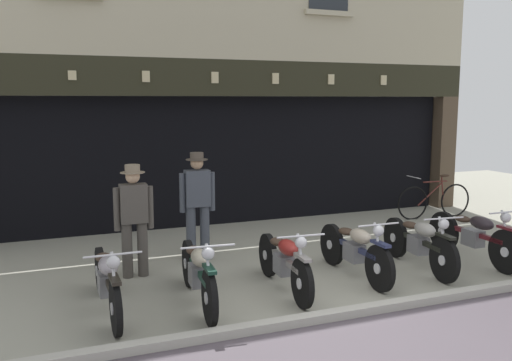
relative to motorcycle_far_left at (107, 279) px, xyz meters
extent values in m
cube|color=gray|center=(2.54, 3.74, -0.45)|extent=(23.93, 10.00, 0.08)
cube|color=#ABA79C|center=(2.54, -1.18, -0.40)|extent=(23.93, 0.16, 0.18)
cube|color=black|center=(2.54, 6.04, 0.89)|extent=(10.98, 4.00, 2.60)
cube|color=#4C3D2D|center=(8.29, 3.92, 0.89)|extent=(0.44, 0.36, 2.60)
cube|color=#23282D|center=(2.54, 4.29, 1.02)|extent=(10.50, 0.03, 2.18)
cube|color=black|center=(2.54, 3.86, 2.54)|extent=(11.93, 0.24, 0.70)
cube|color=#C6B789|center=(-0.04, 3.73, 2.54)|extent=(0.14, 0.03, 0.16)
cube|color=#C6B789|center=(1.24, 3.73, 2.54)|extent=(0.14, 0.03, 0.20)
cube|color=#C6B789|center=(2.56, 3.73, 2.54)|extent=(0.14, 0.03, 0.21)
cube|color=#C6B789|center=(3.83, 3.73, 2.54)|extent=(0.14, 0.03, 0.21)
cube|color=#C6B789|center=(5.10, 3.73, 2.54)|extent=(0.14, 0.03, 0.21)
cube|color=#C6B789|center=(6.40, 3.73, 2.54)|extent=(0.14, 0.03, 0.21)
cube|color=#B7AD90|center=(5.01, 3.69, 3.86)|extent=(1.10, 0.12, 0.10)
cylinder|color=black|center=(0.00, -0.69, -0.11)|extent=(0.07, 0.61, 0.61)
cylinder|color=silver|center=(0.00, -0.69, -0.11)|extent=(0.10, 0.13, 0.13)
cylinder|color=black|center=(0.00, 0.75, -0.11)|extent=(0.08, 0.61, 0.61)
cylinder|color=silver|center=(0.00, 0.75, -0.11)|extent=(0.11, 0.13, 0.13)
cube|color=black|center=(0.00, 0.03, 0.01)|extent=(0.07, 1.33, 0.07)
cube|color=slate|center=(0.00, 0.03, -0.06)|extent=(0.20, 0.32, 0.26)
ellipsoid|color=gray|center=(0.00, -0.15, 0.21)|extent=(0.22, 0.46, 0.20)
ellipsoid|color=#38281E|center=(0.00, 0.29, 0.19)|extent=(0.20, 0.30, 0.10)
cube|color=black|center=(0.00, -0.69, 0.22)|extent=(0.10, 0.36, 0.04)
sphere|color=silver|center=(0.00, -0.63, 0.39)|extent=(0.15, 0.15, 0.15)
cylinder|color=silver|center=(0.00, -0.63, 0.47)|extent=(0.62, 0.02, 0.02)
cylinder|color=silver|center=(0.00, -0.65, 0.18)|extent=(0.04, 0.29, 0.60)
cylinder|color=black|center=(1.02, -0.80, -0.09)|extent=(0.13, 0.64, 0.64)
cylinder|color=silver|center=(1.02, -0.80, -0.09)|extent=(0.11, 0.15, 0.14)
cylinder|color=black|center=(1.15, 0.58, -0.09)|extent=(0.14, 0.64, 0.64)
cylinder|color=silver|center=(1.15, 0.58, -0.09)|extent=(0.12, 0.15, 0.14)
cube|color=#133226|center=(1.09, -0.11, 0.03)|extent=(0.19, 1.27, 0.07)
cube|color=slate|center=(1.09, -0.11, -0.04)|extent=(0.23, 0.34, 0.26)
ellipsoid|color=#A49B85|center=(1.07, -0.28, 0.23)|extent=(0.26, 0.48, 0.20)
ellipsoid|color=#38281E|center=(1.11, 0.13, 0.21)|extent=(0.23, 0.32, 0.10)
cube|color=#133226|center=(1.02, -0.80, 0.24)|extent=(0.13, 0.37, 0.04)
sphere|color=silver|center=(1.03, -0.74, 0.41)|extent=(0.15, 0.15, 0.15)
cylinder|color=silver|center=(1.03, -0.74, 0.49)|extent=(0.62, 0.08, 0.02)
cylinder|color=silver|center=(1.03, -0.76, 0.20)|extent=(0.06, 0.25, 0.61)
cylinder|color=black|center=(2.23, -0.72, -0.11)|extent=(0.12, 0.62, 0.62)
cylinder|color=silver|center=(2.23, -0.72, -0.11)|extent=(0.11, 0.14, 0.14)
cylinder|color=black|center=(2.33, 0.59, -0.11)|extent=(0.13, 0.62, 0.62)
cylinder|color=silver|center=(2.33, 0.59, -0.11)|extent=(0.12, 0.14, 0.14)
cube|color=gray|center=(2.28, -0.07, 0.01)|extent=(0.17, 1.21, 0.07)
cube|color=slate|center=(2.28, -0.07, -0.06)|extent=(0.22, 0.33, 0.26)
ellipsoid|color=maroon|center=(2.27, -0.23, 0.21)|extent=(0.26, 0.48, 0.20)
ellipsoid|color=#38281E|center=(2.30, 0.17, 0.19)|extent=(0.22, 0.31, 0.10)
cube|color=gray|center=(2.23, -0.72, 0.22)|extent=(0.13, 0.37, 0.04)
sphere|color=silver|center=(2.23, -0.66, 0.39)|extent=(0.15, 0.15, 0.15)
cylinder|color=silver|center=(2.23, -0.66, 0.47)|extent=(0.62, 0.07, 0.02)
cylinder|color=silver|center=(2.23, -0.68, 0.18)|extent=(0.06, 0.29, 0.60)
cylinder|color=black|center=(3.44, -0.59, -0.10)|extent=(0.08, 0.64, 0.63)
cylinder|color=silver|center=(3.44, -0.59, -0.10)|extent=(0.10, 0.14, 0.14)
cylinder|color=black|center=(3.47, 0.72, -0.10)|extent=(0.09, 0.64, 0.63)
cylinder|color=silver|center=(3.47, 0.72, -0.10)|extent=(0.11, 0.14, 0.14)
cube|color=#292F51|center=(3.46, 0.07, 0.02)|extent=(0.10, 1.21, 0.07)
cube|color=slate|center=(3.46, 0.07, -0.05)|extent=(0.21, 0.32, 0.26)
ellipsoid|color=#A99C89|center=(3.45, -0.09, 0.22)|extent=(0.23, 0.46, 0.20)
ellipsoid|color=#38281E|center=(3.46, 0.30, 0.20)|extent=(0.21, 0.30, 0.10)
cube|color=#292F51|center=(3.44, -0.59, 0.24)|extent=(0.11, 0.36, 0.04)
sphere|color=silver|center=(3.44, -0.53, 0.40)|extent=(0.15, 0.15, 0.15)
cylinder|color=silver|center=(3.44, -0.53, 0.48)|extent=(0.62, 0.04, 0.02)
cylinder|color=silver|center=(3.44, -0.55, 0.19)|extent=(0.04, 0.27, 0.61)
cylinder|color=black|center=(4.48, -0.62, -0.09)|extent=(0.14, 0.65, 0.64)
cylinder|color=silver|center=(4.48, -0.62, -0.09)|extent=(0.11, 0.15, 0.14)
cylinder|color=black|center=(4.63, 0.70, -0.09)|extent=(0.15, 0.65, 0.64)
cylinder|color=silver|center=(4.63, 0.70, -0.09)|extent=(0.12, 0.15, 0.14)
cube|color=black|center=(4.55, 0.04, 0.03)|extent=(0.20, 1.22, 0.07)
cube|color=slate|center=(4.55, 0.04, -0.04)|extent=(0.23, 0.34, 0.26)
ellipsoid|color=gray|center=(4.54, -0.12, 0.23)|extent=(0.27, 0.48, 0.20)
ellipsoid|color=#38281E|center=(4.58, 0.28, 0.21)|extent=(0.23, 0.32, 0.10)
cube|color=black|center=(4.48, -0.62, 0.25)|extent=(0.14, 0.37, 0.04)
sphere|color=silver|center=(4.49, -0.56, 0.41)|extent=(0.15, 0.15, 0.15)
cylinder|color=silver|center=(4.49, -0.56, 0.49)|extent=(0.62, 0.09, 0.02)
cylinder|color=silver|center=(4.49, -0.58, 0.20)|extent=(0.07, 0.29, 0.60)
cylinder|color=black|center=(5.60, -0.65, -0.08)|extent=(0.08, 0.66, 0.66)
cylinder|color=silver|center=(5.60, -0.65, -0.08)|extent=(0.10, 0.15, 0.15)
cylinder|color=black|center=(5.62, 0.73, -0.08)|extent=(0.09, 0.66, 0.66)
cylinder|color=silver|center=(5.62, 0.73, -0.08)|extent=(0.11, 0.15, 0.15)
cube|color=#56191F|center=(5.61, 0.04, 0.04)|extent=(0.09, 1.26, 0.07)
cube|color=slate|center=(5.61, 0.04, -0.03)|extent=(0.21, 0.32, 0.26)
ellipsoid|color=#2A2227|center=(5.61, -0.12, 0.24)|extent=(0.23, 0.46, 0.20)
ellipsoid|color=#38281E|center=(5.61, 0.29, 0.22)|extent=(0.20, 0.30, 0.10)
cube|color=#56191F|center=(5.60, -0.65, 0.27)|extent=(0.11, 0.36, 0.04)
sphere|color=silver|center=(5.60, -0.59, 0.42)|extent=(0.15, 0.15, 0.15)
cylinder|color=silver|center=(5.60, -0.59, 0.50)|extent=(0.62, 0.03, 0.02)
cylinder|color=silver|center=(5.60, -0.61, 0.21)|extent=(0.04, 0.24, 0.62)
cylinder|color=#47423D|center=(0.65, 1.26, -0.01)|extent=(0.15, 0.15, 0.82)
cylinder|color=#47423D|center=(0.43, 1.26, -0.01)|extent=(0.15, 0.15, 0.82)
cube|color=#47423D|center=(0.54, 1.26, 0.66)|extent=(0.39, 0.23, 0.55)
cube|color=white|center=(0.55, 1.37, 0.73)|extent=(0.14, 0.02, 0.31)
cube|color=#47234C|center=(0.55, 1.39, 0.72)|extent=(0.05, 0.01, 0.29)
cylinder|color=#47423D|center=(0.78, 1.25, 0.59)|extent=(0.09, 0.09, 0.61)
cylinder|color=#47423D|center=(0.31, 1.27, 0.59)|extent=(0.09, 0.09, 0.61)
sphere|color=tan|center=(0.54, 1.26, 1.05)|extent=(0.20, 0.20, 0.20)
cylinder|color=#7F705B|center=(0.54, 1.26, 1.10)|extent=(0.34, 0.34, 0.01)
cylinder|color=#7F705B|center=(0.54, 1.26, 1.16)|extent=(0.21, 0.21, 0.11)
cylinder|color=#3D424C|center=(1.70, 1.63, 0.04)|extent=(0.15, 0.15, 0.91)
cylinder|color=#3D424C|center=(1.48, 1.65, 0.04)|extent=(0.15, 0.15, 0.91)
cube|color=#3D424C|center=(1.59, 1.64, 0.76)|extent=(0.39, 0.24, 0.56)
cube|color=silver|center=(1.60, 1.75, 0.83)|extent=(0.14, 0.03, 0.32)
cube|color=navy|center=(1.60, 1.77, 0.82)|extent=(0.05, 0.01, 0.29)
cylinder|color=#3D424C|center=(1.82, 1.63, 0.70)|extent=(0.09, 0.09, 0.61)
cylinder|color=#3D424C|center=(1.35, 1.65, 0.70)|extent=(0.09, 0.09, 0.61)
sphere|color=tan|center=(1.59, 1.64, 1.15)|extent=(0.20, 0.20, 0.20)
cylinder|color=#4C4238|center=(1.59, 1.64, 1.21)|extent=(0.34, 0.34, 0.01)
cylinder|color=#4C4238|center=(1.59, 1.64, 1.26)|extent=(0.21, 0.21, 0.11)
cube|color=silver|center=(4.22, 4.14, 1.22)|extent=(0.73, 0.02, 1.05)
cube|color=#232328|center=(4.22, 4.13, 1.65)|extent=(0.73, 0.01, 0.20)
cube|color=silver|center=(5.41, 4.14, 1.23)|extent=(0.70, 0.02, 0.95)
cube|color=#511E19|center=(5.41, 4.13, 1.60)|extent=(0.70, 0.01, 0.20)
torus|color=black|center=(6.69, 2.93, -0.07)|extent=(0.73, 0.08, 0.73)
torus|color=black|center=(7.77, 2.87, -0.07)|extent=(0.73, 0.08, 0.73)
cylinder|color=#4C1E19|center=(7.12, 2.91, 0.11)|extent=(0.61, 0.07, 0.50)
cylinder|color=#4C1E19|center=(7.23, 2.90, 0.37)|extent=(0.60, 0.07, 0.03)
cylinder|color=#4C1E19|center=(7.43, 2.89, 0.23)|extent=(0.10, 0.04, 0.52)
ellipsoid|color=#332319|center=(7.47, 2.89, 0.49)|extent=(0.25, 0.13, 0.06)
cylinder|color=silver|center=(6.69, 2.93, 0.49)|extent=(0.05, 0.50, 0.02)
camera|label=1|loc=(-0.72, -6.52, 2.12)|focal=38.74mm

